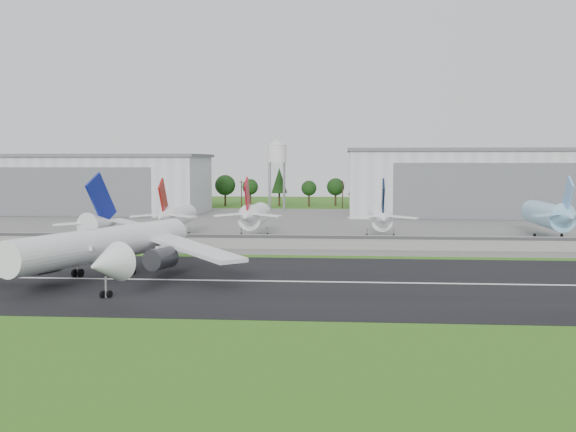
# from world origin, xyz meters

# --- Properties ---
(ground) EXTENTS (600.00, 600.00, 0.00)m
(ground) POSITION_xyz_m (0.00, 0.00, 0.00)
(ground) COLOR #2D5A15
(ground) RESTS_ON ground
(runway) EXTENTS (320.00, 60.00, 0.10)m
(runway) POSITION_xyz_m (0.00, 10.00, 0.05)
(runway) COLOR black
(runway) RESTS_ON ground
(runway_centerline) EXTENTS (220.00, 1.00, 0.02)m
(runway_centerline) POSITION_xyz_m (0.00, 10.00, 0.11)
(runway_centerline) COLOR white
(runway_centerline) RESTS_ON runway
(apron) EXTENTS (320.00, 150.00, 0.10)m
(apron) POSITION_xyz_m (0.00, 120.00, 0.05)
(apron) COLOR slate
(apron) RESTS_ON ground
(blast_fence) EXTENTS (240.00, 0.61, 3.50)m
(blast_fence) POSITION_xyz_m (0.00, 54.99, 1.81)
(blast_fence) COLOR gray
(blast_fence) RESTS_ON ground
(hangar_west) EXTENTS (97.00, 44.00, 23.20)m
(hangar_west) POSITION_xyz_m (-80.00, 164.92, 11.63)
(hangar_west) COLOR silver
(hangar_west) RESTS_ON ground
(hangar_east) EXTENTS (102.00, 47.00, 25.20)m
(hangar_east) POSITION_xyz_m (75.00, 164.92, 12.63)
(hangar_east) COLOR silver
(hangar_east) RESTS_ON ground
(water_tower) EXTENTS (8.40, 8.40, 29.40)m
(water_tower) POSITION_xyz_m (-5.00, 185.00, 24.55)
(water_tower) COLOR #99999E
(water_tower) RESTS_ON ground
(utility_poles) EXTENTS (230.00, 3.00, 12.00)m
(utility_poles) POSITION_xyz_m (0.00, 200.00, 0.00)
(utility_poles) COLOR black
(utility_poles) RESTS_ON ground
(treeline) EXTENTS (320.00, 16.00, 22.00)m
(treeline) POSITION_xyz_m (0.00, 215.00, 0.00)
(treeline) COLOR black
(treeline) RESTS_ON ground
(main_airliner) EXTENTS (53.88, 57.50, 18.17)m
(main_airliner) POSITION_xyz_m (-18.05, 9.59, 4.89)
(main_airliner) COLOR white
(main_airliner) RESTS_ON runway
(parked_jet_red_a) EXTENTS (7.36, 31.29, 16.43)m
(parked_jet_red_a) POSITION_xyz_m (-21.78, 76.52, 5.95)
(parked_jet_red_a) COLOR white
(parked_jet_red_a) RESTS_ON ground
(parked_jet_red_b) EXTENTS (7.36, 31.29, 16.73)m
(parked_jet_red_b) POSITION_xyz_m (-0.57, 76.57, 6.22)
(parked_jet_red_b) COLOR white
(parked_jet_red_b) RESTS_ON ground
(parked_jet_navy) EXTENTS (7.36, 31.29, 16.45)m
(parked_jet_navy) POSITION_xyz_m (32.77, 76.52, 5.96)
(parked_jet_navy) COLOR white
(parked_jet_navy) RESTS_ON ground
(parked_jet_skyblue) EXTENTS (7.36, 37.29, 17.06)m
(parked_jet_skyblue) POSITION_xyz_m (77.12, 81.61, 6.49)
(parked_jet_skyblue) COLOR #8AC9EE
(parked_jet_skyblue) RESTS_ON ground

